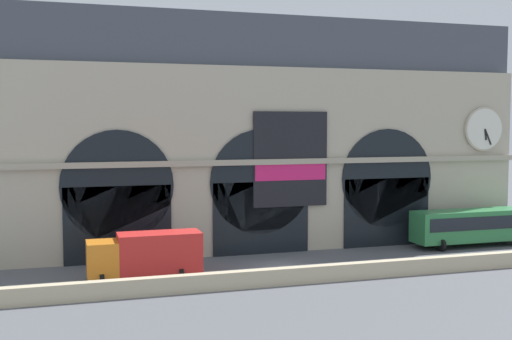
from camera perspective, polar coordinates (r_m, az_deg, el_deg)
ground_plane at (r=46.31m, az=2.35°, el=-8.76°), size 200.00×200.00×0.00m
quay_parapet_wall at (r=41.84m, az=4.56°, el=-9.41°), size 90.00×0.70×1.11m
station_building at (r=52.12m, az=-0.29°, el=2.95°), size 46.97×5.05×19.10m
box_truck_midwest at (r=43.03m, az=-9.89°, el=-7.51°), size 7.50×2.91×3.12m
bus_east at (r=56.80m, az=19.08°, el=-4.74°), size 11.00×3.25×3.10m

